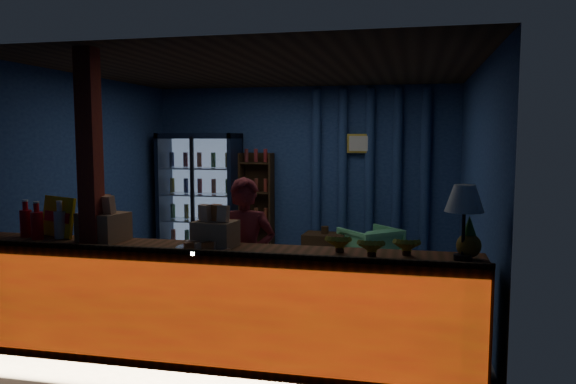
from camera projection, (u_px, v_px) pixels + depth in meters
The scene contains 19 objects.
ground at pixel (267, 296), 6.55m from camera, with size 4.60×4.60×0.00m, color #515154.
room_walls at pixel (267, 162), 6.39m from camera, with size 4.60×4.60×4.60m.
counter at pixel (208, 304), 4.64m from camera, with size 4.40×0.57×0.99m.
support_post at pixel (92, 202), 4.80m from camera, with size 0.16×0.16×2.60m, color #953215.
beverage_cooler at pixel (202, 196), 8.65m from camera, with size 1.20×0.62×1.90m.
bottle_shelf at pixel (257, 205), 8.62m from camera, with size 0.50×0.28×1.60m.
curtain_folds at pixel (369, 174), 8.27m from camera, with size 1.74×0.14×2.50m.
framed_picture at pixel (359, 143), 8.22m from camera, with size 0.36×0.04×0.28m.
shopkeeper at pixel (245, 260), 5.07m from camera, with size 0.54×0.36×1.49m, color maroon.
green_chair at pixel (370, 250), 7.65m from camera, with size 0.67×0.69×0.63m, color #63C67C.
side_table at pixel (325, 252), 7.76m from camera, with size 0.60×0.45×0.62m.
yellow_sign at pixel (58, 217), 5.10m from camera, with size 0.45×0.26×0.36m.
soda_bottles at pixel (41, 223), 5.03m from camera, with size 0.45×0.18×0.34m.
snack_box_left at pixel (104, 224), 4.92m from camera, with size 0.44×0.38×0.40m.
snack_box_centre at pixel (215, 232), 4.64m from camera, with size 0.36×0.31×0.35m.
pastry_tray at pixel (203, 247), 4.53m from camera, with size 0.44×0.44×0.07m.
banana_bunches at pixel (372, 245), 4.30m from camera, with size 0.75×0.29×0.16m.
table_lamp at pixel (464, 201), 4.10m from camera, with size 0.29×0.29×0.56m.
pineapple at pixel (469, 242), 4.17m from camera, with size 0.18×0.18×0.32m.
Camera 1 is at (1.64, -6.18, 1.87)m, focal length 35.00 mm.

